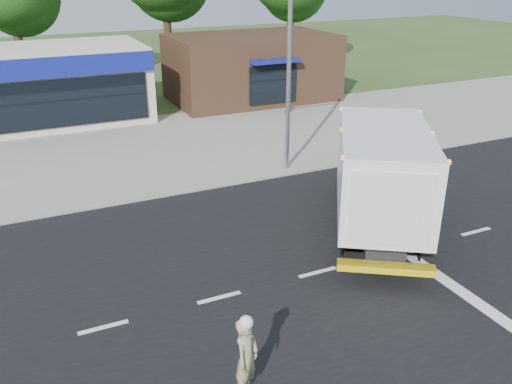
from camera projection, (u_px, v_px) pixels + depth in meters
ground at (318, 273)px, 15.40m from camera, size 120.00×120.00×0.00m
road_asphalt at (318, 273)px, 15.39m from camera, size 60.00×14.00×0.02m
sidewalk at (215, 175)px, 22.22m from camera, size 60.00×2.40×0.12m
parking_apron at (174, 138)px, 27.08m from camera, size 60.00×9.00×0.02m
lane_markings at (386, 285)px, 14.78m from camera, size 55.20×7.00×0.01m
ems_box_truck at (380, 167)px, 17.40m from camera, size 6.40×8.11×3.56m
emergency_worker at (246, 357)px, 10.72m from camera, size 0.78×0.76×1.92m
brown_storefront at (252, 67)px, 33.98m from camera, size 10.00×6.70×4.00m
traffic_signal_pole at (274, 53)px, 20.71m from camera, size 3.51×0.25×8.00m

